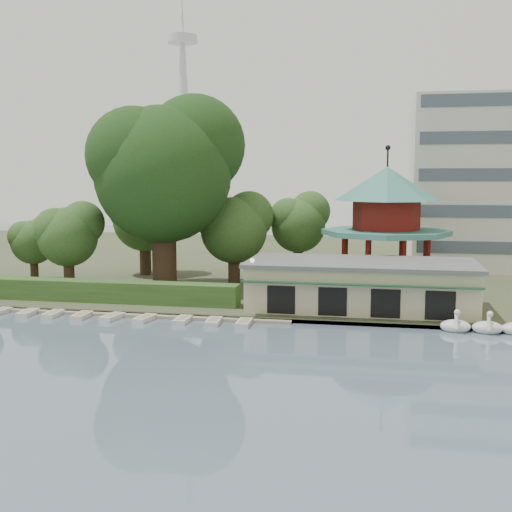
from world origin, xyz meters
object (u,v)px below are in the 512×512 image
(dock, at_px, (87,312))
(pavilion, at_px, (386,215))
(boathouse, at_px, (361,284))
(big_tree, at_px, (165,165))

(dock, distance_m, pavilion, 29.14)
(dock, relative_size, pavilion, 2.52)
(pavilion, bearing_deg, boathouse, -101.28)
(boathouse, xyz_separation_m, big_tree, (-18.82, 6.24, 9.94))
(boathouse, bearing_deg, dock, -167.76)
(boathouse, height_order, big_tree, big_tree)
(dock, bearing_deg, boathouse, 12.24)
(dock, relative_size, big_tree, 1.82)
(boathouse, relative_size, big_tree, 0.99)
(big_tree, bearing_deg, boathouse, -18.34)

